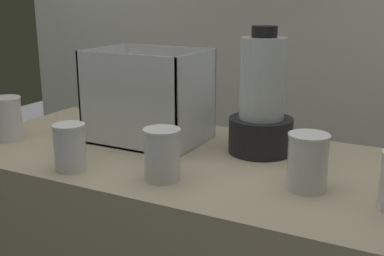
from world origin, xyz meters
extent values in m
cube|color=silver|center=(0.00, 0.77, 1.25)|extent=(2.60, 0.04, 2.50)
cube|color=white|center=(-0.19, 0.08, 0.90)|extent=(0.33, 0.25, 0.01)
cube|color=white|center=(-0.19, -0.04, 1.04)|extent=(0.33, 0.01, 0.28)
cube|color=white|center=(-0.19, 0.20, 1.04)|extent=(0.33, 0.01, 0.28)
cube|color=white|center=(-0.35, 0.08, 1.04)|extent=(0.01, 0.25, 0.28)
cube|color=white|center=(-0.02, 0.08, 1.04)|extent=(0.01, 0.25, 0.28)
cone|color=orange|center=(-0.17, 0.08, 0.92)|extent=(0.13, 0.15, 0.03)
cone|color=orange|center=(-0.11, 0.11, 0.92)|extent=(0.15, 0.09, 0.03)
cone|color=orange|center=(-0.23, 0.07, 0.92)|extent=(0.05, 0.18, 0.03)
cone|color=orange|center=(-0.22, 0.08, 0.93)|extent=(0.20, 0.07, 0.03)
cone|color=orange|center=(-0.14, 0.10, 0.95)|extent=(0.17, 0.05, 0.03)
cone|color=orange|center=(-0.17, 0.08, 0.95)|extent=(0.12, 0.17, 0.03)
cone|color=orange|center=(-0.17, 0.10, 0.95)|extent=(0.15, 0.11, 0.02)
cylinder|color=black|center=(0.16, 0.12, 0.95)|extent=(0.18, 0.18, 0.10)
cylinder|color=silver|center=(0.16, 0.12, 1.11)|extent=(0.13, 0.13, 0.22)
cylinder|color=yellow|center=(0.16, 0.12, 1.02)|extent=(0.11, 0.11, 0.04)
cylinder|color=black|center=(0.16, 0.12, 1.24)|extent=(0.07, 0.07, 0.03)
cylinder|color=white|center=(-0.57, -0.12, 0.96)|extent=(0.09, 0.09, 0.13)
cylinder|color=red|center=(-0.57, -0.12, 0.94)|extent=(0.08, 0.08, 0.08)
cylinder|color=white|center=(-0.57, -0.12, 1.03)|extent=(0.09, 0.09, 0.01)
cylinder|color=white|center=(-0.22, -0.24, 0.96)|extent=(0.08, 0.08, 0.11)
cylinder|color=yellow|center=(-0.22, -0.24, 0.93)|extent=(0.07, 0.07, 0.07)
cylinder|color=white|center=(-0.22, -0.24, 1.02)|extent=(0.08, 0.08, 0.01)
cylinder|color=white|center=(0.02, -0.19, 0.96)|extent=(0.09, 0.09, 0.12)
cylinder|color=red|center=(0.02, -0.19, 0.94)|extent=(0.08, 0.08, 0.08)
cylinder|color=white|center=(0.02, -0.19, 1.02)|extent=(0.09, 0.09, 0.01)
cylinder|color=white|center=(0.34, -0.09, 0.96)|extent=(0.09, 0.09, 0.13)
cylinder|color=orange|center=(0.34, -0.09, 0.93)|extent=(0.08, 0.08, 0.07)
cylinder|color=white|center=(0.34, -0.09, 1.03)|extent=(0.09, 0.09, 0.01)
camera|label=1|loc=(0.59, -1.13, 1.33)|focal=45.12mm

